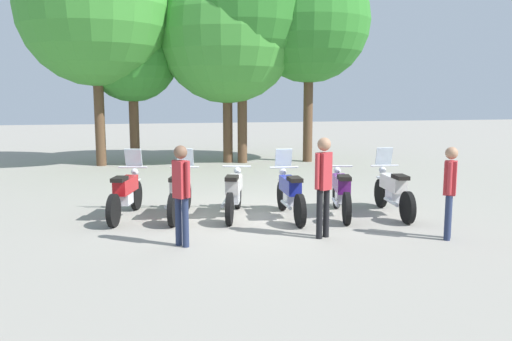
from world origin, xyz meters
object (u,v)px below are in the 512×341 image
motorcycle_4 (341,192)px  motorcycle_5 (393,190)px  motorcycle_3 (290,193)px  tree_4 (309,22)px  tree_3 (242,9)px  tree_2 (227,34)px  motorcycle_1 (180,192)px  tree_1 (132,56)px  person_2 (450,186)px  tree_0 (95,9)px  person_0 (181,188)px  motorcycle_0 (126,193)px  person_1 (324,179)px  motorcycle_2 (234,192)px

motorcycle_4 → motorcycle_5: bearing=-84.1°
motorcycle_3 → tree_4: size_ratio=0.29×
motorcycle_3 → tree_3: size_ratio=0.27×
tree_2 → motorcycle_1: bearing=-106.6°
motorcycle_4 → tree_1: tree_1 is taller
person_2 → tree_1: size_ratio=0.28×
motorcycle_4 → motorcycle_5: size_ratio=0.98×
tree_4 → tree_1: bearing=169.4°
tree_0 → person_0: bearing=-80.3°
motorcycle_0 → person_2: person_2 is taller
motorcycle_3 → person_2: size_ratio=1.35×
tree_0 → tree_4: size_ratio=1.09×
tree_1 → tree_3: bearing=-14.0°
motorcycle_3 → motorcycle_4: size_ratio=1.02×
motorcycle_4 → motorcycle_1: bearing=93.7°
motorcycle_0 → tree_1: tree_1 is taller
motorcycle_0 → person_0: (0.92, -2.38, 0.47)m
tree_0 → tree_2: (4.65, -0.15, -0.73)m
person_0 → tree_1: bearing=-123.7°
motorcycle_0 → person_1: person_1 is taller
motorcycle_2 → tree_1: size_ratio=0.37×
person_0 → person_1: bearing=141.6°
person_1 → person_2: 2.18m
person_2 → tree_1: 13.69m
motorcycle_4 → tree_0: tree_0 is taller
motorcycle_4 → person_0: size_ratio=1.27×
tree_0 → tree_4: 7.73m
person_0 → tree_3: size_ratio=0.20×
motorcycle_1 → person_0: 2.22m
motorcycle_0 → tree_2: (3.70, 8.49, 4.27)m
motorcycle_0 → motorcycle_2: 2.22m
motorcycle_2 → person_1: size_ratio=1.19×
motorcycle_0 → person_0: size_ratio=1.26×
motorcycle_5 → person_2: (-0.00, -1.98, 0.42)m
motorcycle_4 → person_2: bearing=-138.2°
motorcycle_1 → motorcycle_4: bearing=-85.5°
motorcycle_2 → person_1: (1.19, -2.04, 0.55)m
motorcycle_1 → motorcycle_4: (3.28, -0.65, -0.01)m
tree_2 → person_1: bearing=-91.7°
person_0 → tree_2: 11.84m
motorcycle_4 → tree_3: bearing=16.0°
motorcycle_5 → tree_3: tree_3 is taller
motorcycle_1 → motorcycle_4: 3.35m
motorcycle_0 → motorcycle_4: motorcycle_0 is taller
motorcycle_0 → motorcycle_1: (1.10, -0.21, 0.00)m
motorcycle_1 → person_2: bearing=-106.9°
motorcycle_4 → motorcycle_5: 1.11m
person_2 → tree_1: (-5.22, 12.29, 3.05)m
motorcycle_3 → motorcycle_2: bearing=73.3°
motorcycle_0 → person_1: bearing=-109.4°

